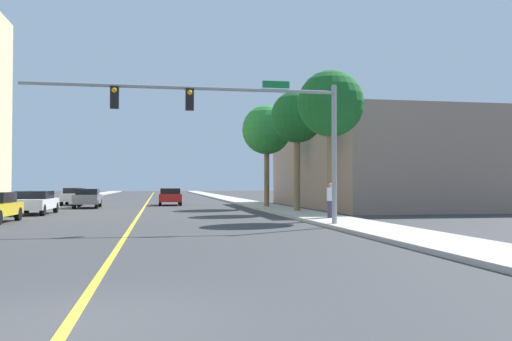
% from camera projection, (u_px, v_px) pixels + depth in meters
% --- Properties ---
extents(ground, '(192.00, 192.00, 0.00)m').
position_uv_depth(ground, '(146.00, 204.00, 47.83)').
color(ground, '#38383A').
extents(sidewalk_left, '(2.67, 168.00, 0.15)m').
position_uv_depth(sidewalk_left, '(39.00, 204.00, 46.23)').
color(sidewalk_left, '#B2ADA3').
rests_on(sidewalk_left, ground).
extents(sidewalk_right, '(2.67, 168.00, 0.15)m').
position_uv_depth(sidewalk_right, '(246.00, 202.00, 49.44)').
color(sidewalk_right, '#B2ADA3').
rests_on(sidewalk_right, ground).
extents(lane_marking_center, '(0.16, 144.00, 0.01)m').
position_uv_depth(lane_marking_center, '(146.00, 204.00, 47.83)').
color(lane_marking_center, yellow).
rests_on(lane_marking_center, ground).
extents(building_right_near, '(13.24, 21.13, 6.54)m').
position_uv_depth(building_right_near, '(385.00, 165.00, 41.52)').
color(building_right_near, gray).
rests_on(building_right_near, ground).
extents(traffic_signal_mast, '(12.19, 0.36, 5.71)m').
position_uv_depth(traffic_signal_mast, '(235.00, 115.00, 21.08)').
color(traffic_signal_mast, gray).
rests_on(traffic_signal_mast, sidewalk_right).
extents(palm_near, '(3.21, 3.21, 7.11)m').
position_uv_depth(palm_near, '(331.00, 105.00, 25.97)').
color(palm_near, brown).
rests_on(palm_near, sidewalk_right).
extents(palm_mid, '(3.18, 3.18, 7.28)m').
position_uv_depth(palm_mid, '(297.00, 118.00, 32.56)').
color(palm_mid, brown).
rests_on(palm_mid, sidewalk_right).
extents(palm_far, '(3.59, 3.59, 7.36)m').
position_uv_depth(palm_far, '(267.00, 130.00, 39.04)').
color(palm_far, brown).
rests_on(palm_far, sidewalk_right).
extents(car_gray, '(1.86, 4.33, 1.41)m').
position_uv_depth(car_gray, '(88.00, 198.00, 39.57)').
color(car_gray, slate).
rests_on(car_gray, ground).
extents(car_silver, '(1.79, 3.88, 1.44)m').
position_uv_depth(car_silver, '(74.00, 196.00, 45.14)').
color(car_silver, '#BCBCC1').
rests_on(car_silver, ground).
extents(car_red, '(1.86, 4.06, 1.41)m').
position_uv_depth(car_red, '(170.00, 196.00, 44.64)').
color(car_red, red).
rests_on(car_red, ground).
extents(car_white, '(1.99, 4.58, 1.35)m').
position_uv_depth(car_white, '(34.00, 202.00, 31.10)').
color(car_white, white).
rests_on(car_white, ground).
extents(pedestrian, '(0.38, 0.38, 1.65)m').
position_uv_depth(pedestrian, '(331.00, 200.00, 25.50)').
color(pedestrian, '#3F3859').
rests_on(pedestrian, sidewalk_right).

